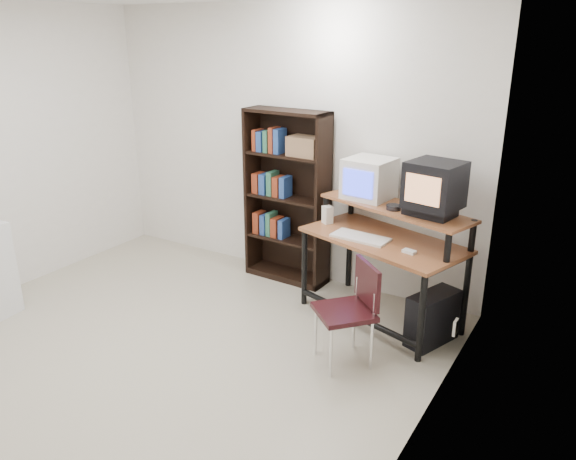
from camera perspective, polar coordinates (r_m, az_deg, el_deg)
The scene contains 16 objects.
floor at distance 4.48m, azimuth -14.22°, elevation -12.67°, with size 4.00×4.00×0.01m, color #BFB69E.
back_wall at distance 5.47m, azimuth -0.40°, elevation 8.63°, with size 4.00×0.01×2.60m, color silver.
right_wall at distance 2.89m, azimuth 12.73°, elevation -2.00°, with size 0.01×4.00×2.60m, color silver.
computer_desk at distance 4.69m, azimuth 9.80°, elevation -1.15°, with size 1.47×1.03×0.98m.
crt_monitor at distance 4.85m, azimuth 8.23°, elevation 5.15°, with size 0.41×0.42×0.35m.
vcr at distance 4.51m, azimuth 14.22°, elevation 1.81°, with size 0.36×0.26×0.08m, color black.
crt_tv at distance 4.44m, azimuth 14.68°, elevation 4.45°, with size 0.44×0.44×0.36m.
cd_spindle at distance 4.59m, azimuth 10.67°, elevation 2.21°, with size 0.12×0.12×0.05m, color #26262B.
keyboard at distance 4.63m, azimuth 7.36°, elevation -0.84°, with size 0.47×0.21×0.04m, color silver.
mousepad at distance 4.40m, azimuth 12.10°, elevation -2.44°, with size 0.22×0.18×0.01m, color black.
mouse at distance 4.40m, azimuth 12.21°, elevation -2.20°, with size 0.10×0.06×0.03m, color white.
desk_speaker at distance 4.95m, azimuth 4.03°, elevation 1.48°, with size 0.08×0.07×0.17m, color silver.
pc_tower at distance 4.60m, azimuth 14.47°, elevation -8.65°, with size 0.20×0.45×0.42m, color black.
school_chair at distance 4.13m, azimuth 6.58°, elevation -7.42°, with size 0.55×0.55×0.78m.
bookshelf at distance 5.39m, azimuth 0.00°, elevation 3.63°, with size 0.84×0.31×1.66m.
wall_outlet at distance 4.33m, azimuth 16.65°, elevation -9.45°, with size 0.02×0.08×0.12m, color beige.
Camera 1 is at (2.81, -2.57, 2.34)m, focal length 35.00 mm.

